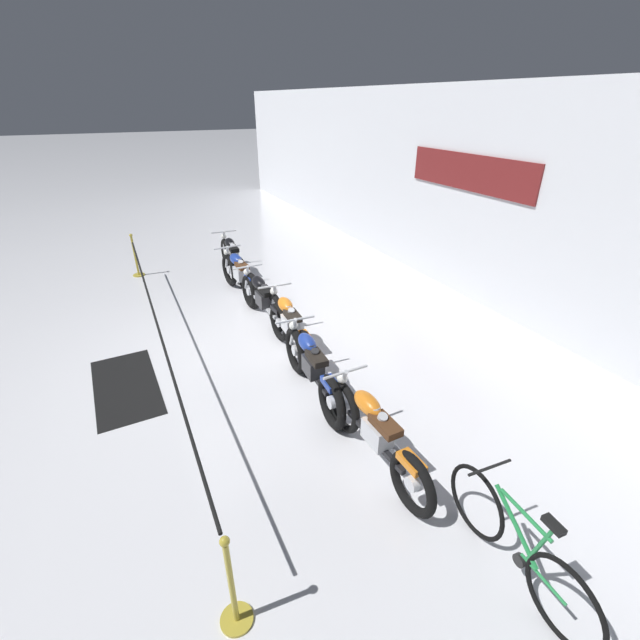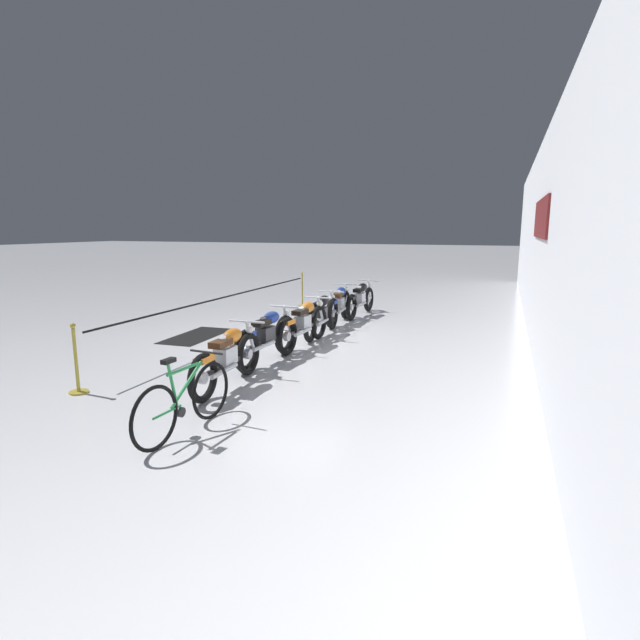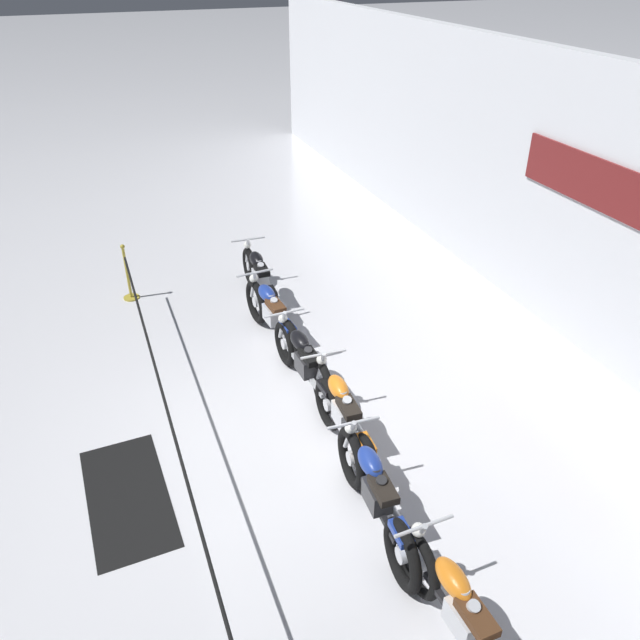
% 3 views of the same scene
% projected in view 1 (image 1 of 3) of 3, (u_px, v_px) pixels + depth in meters
% --- Properties ---
extents(ground_plane, '(120.00, 120.00, 0.00)m').
position_uv_depth(ground_plane, '(244.00, 342.00, 7.69)').
color(ground_plane, silver).
extents(back_wall, '(28.00, 0.29, 4.20)m').
position_uv_depth(back_wall, '(479.00, 198.00, 8.70)').
color(back_wall, white).
rests_on(back_wall, ground).
extents(motorcycle_black_0, '(2.27, 0.62, 0.93)m').
position_uv_depth(motorcycle_black_0, '(233.00, 257.00, 10.43)').
color(motorcycle_black_0, black).
rests_on(motorcycle_black_0, ground).
extents(motorcycle_blue_1, '(2.16, 0.62, 0.96)m').
position_uv_depth(motorcycle_blue_1, '(240.00, 275.00, 9.31)').
color(motorcycle_blue_1, black).
rests_on(motorcycle_blue_1, ground).
extents(motorcycle_black_2, '(2.27, 0.62, 0.93)m').
position_uv_depth(motorcycle_black_2, '(263.00, 300.00, 8.19)').
color(motorcycle_black_2, black).
rests_on(motorcycle_black_2, ground).
extents(motorcycle_orange_3, '(2.28, 0.62, 0.95)m').
position_uv_depth(motorcycle_orange_3, '(289.00, 326.00, 7.24)').
color(motorcycle_orange_3, black).
rests_on(motorcycle_orange_3, ground).
extents(motorcycle_blue_4, '(2.15, 0.62, 0.95)m').
position_uv_depth(motorcycle_blue_4, '(312.00, 368.00, 6.11)').
color(motorcycle_blue_4, black).
rests_on(motorcycle_blue_4, ground).
extents(motorcycle_orange_5, '(2.11, 0.62, 0.93)m').
position_uv_depth(motorcycle_orange_5, '(374.00, 433.00, 4.92)').
color(motorcycle_orange_5, black).
rests_on(motorcycle_orange_5, ground).
extents(bicycle, '(1.76, 0.48, 0.97)m').
position_uv_depth(bicycle, '(516.00, 545.00, 3.76)').
color(bicycle, black).
rests_on(bicycle, ground).
extents(stanchion_far_left, '(8.73, 0.28, 1.05)m').
position_uv_depth(stanchion_far_left, '(147.00, 293.00, 7.84)').
color(stanchion_far_left, gold).
rests_on(stanchion_far_left, ground).
extents(stanchion_mid_left, '(0.28, 0.28, 1.05)m').
position_uv_depth(stanchion_mid_left, '(233.00, 595.00, 3.42)').
color(stanchion_mid_left, gold).
rests_on(stanchion_mid_left, ground).
extents(floor_banner, '(1.96, 0.97, 0.01)m').
position_uv_depth(floor_banner, '(126.00, 386.00, 6.51)').
color(floor_banner, black).
rests_on(floor_banner, ground).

